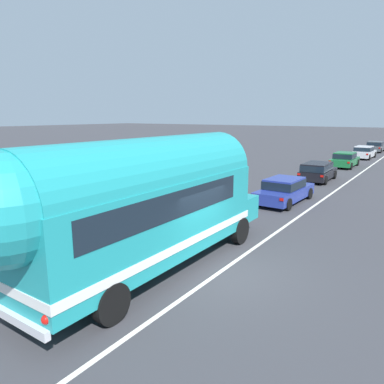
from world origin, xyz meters
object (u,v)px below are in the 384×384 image
object	(u,v)px
painted_bus	(139,201)
car_fifth	(375,146)
car_lead	(284,189)
car_third	(345,159)
car_fourth	(364,152)
car_second	(318,170)

from	to	relation	value
painted_bus	car_fifth	bearing A→B (deg)	89.96
car_lead	car_third	world-z (taller)	same
car_third	car_fourth	world-z (taller)	same
painted_bus	car_fourth	distance (m)	36.65
painted_bus	car_second	distance (m)	19.29
car_third	car_fourth	bearing A→B (deg)	88.26
car_third	car_fourth	xyz separation A→B (m)	(0.26, 8.46, 0.00)
car_fourth	car_second	bearing A→B (deg)	-90.90
car_second	car_fifth	xyz separation A→B (m)	(0.18, 26.35, -0.04)
car_second	car_third	world-z (taller)	same
car_third	car_second	bearing A→B (deg)	-90.11
car_third	car_fifth	xyz separation A→B (m)	(0.16, 17.43, 0.00)
car_lead	car_third	xyz separation A→B (m)	(-0.34, 16.71, -0.00)
car_second	car_fourth	world-z (taller)	same
painted_bus	car_second	world-z (taller)	painted_bus
car_second	car_fifth	size ratio (longest dim) A/B	0.94
car_fourth	car_fifth	bearing A→B (deg)	90.60
painted_bus	car_fourth	bearing A→B (deg)	89.80
car_third	painted_bus	bearing A→B (deg)	-89.74
car_second	car_fifth	bearing A→B (deg)	89.61
car_lead	car_third	size ratio (longest dim) A/B	1.03
car_lead	car_fifth	bearing A→B (deg)	90.30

